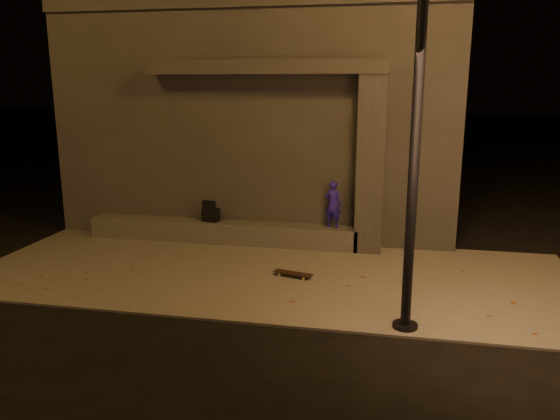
% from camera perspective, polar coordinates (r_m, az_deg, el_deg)
% --- Properties ---
extents(ground, '(120.00, 120.00, 0.00)m').
position_cam_1_polar(ground, '(8.41, -3.99, -11.21)').
color(ground, black).
rests_on(ground, ground).
extents(sidewalk, '(11.00, 4.40, 0.04)m').
position_cam_1_polar(sidewalk, '(10.21, -0.99, -6.60)').
color(sidewalk, '#67625B').
rests_on(sidewalk, ground).
extents(building, '(9.00, 5.10, 5.22)m').
position_cam_1_polar(building, '(14.24, -1.05, 9.66)').
color(building, '#3A3735').
rests_on(building, ground).
extents(ledge, '(6.00, 0.55, 0.45)m').
position_cam_1_polar(ledge, '(12.12, -6.13, -2.26)').
color(ledge, '#4C4944').
rests_on(ledge, sidewalk).
extents(column, '(0.55, 0.55, 3.60)m').
position_cam_1_polar(column, '(11.25, 9.44, 4.64)').
color(column, '#3A3735').
rests_on(column, sidewalk).
extents(canopy, '(5.00, 0.70, 0.28)m').
position_cam_1_polar(canopy, '(11.48, -1.57, 14.69)').
color(canopy, '#3A3735').
rests_on(canopy, column).
extents(skateboarder, '(0.42, 0.33, 1.00)m').
position_cam_1_polar(skateboarder, '(11.46, 5.57, 0.59)').
color(skateboarder, '#2C1BB5').
rests_on(skateboarder, ledge).
extents(backpack, '(0.37, 0.27, 0.49)m').
position_cam_1_polar(backpack, '(12.10, -7.26, -0.40)').
color(backpack, black).
rests_on(backpack, ledge).
extents(skateboard, '(0.74, 0.36, 0.08)m').
position_cam_1_polar(skateboard, '(9.93, 1.37, -6.65)').
color(skateboard, black).
rests_on(skateboard, sidewalk).
extents(street_lamp_0, '(0.36, 0.36, 6.92)m').
position_cam_1_polar(street_lamp_0, '(7.48, 14.48, 16.36)').
color(street_lamp_0, black).
rests_on(street_lamp_0, ground).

